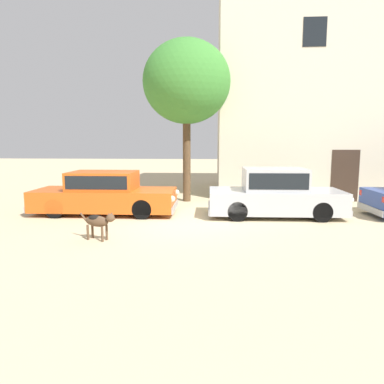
{
  "coord_description": "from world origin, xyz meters",
  "views": [
    {
      "loc": [
        1.03,
        -10.5,
        2.41
      ],
      "look_at": [
        0.38,
        0.2,
        0.9
      ],
      "focal_mm": 33.27,
      "sensor_mm": 36.0,
      "label": 1
    }
  ],
  "objects_px": {
    "parked_sedan_nearest": "(105,193)",
    "acacia_tree_left": "(187,82)",
    "parked_sedan_second": "(275,193)",
    "stray_dog_spotted": "(99,221)"
  },
  "relations": [
    {
      "from": "parked_sedan_nearest",
      "to": "acacia_tree_left",
      "type": "distance_m",
      "value": 5.5
    },
    {
      "from": "parked_sedan_second",
      "to": "acacia_tree_left",
      "type": "height_order",
      "value": "acacia_tree_left"
    },
    {
      "from": "parked_sedan_nearest",
      "to": "stray_dog_spotted",
      "type": "height_order",
      "value": "parked_sedan_nearest"
    },
    {
      "from": "stray_dog_spotted",
      "to": "acacia_tree_left",
      "type": "distance_m",
      "value": 7.54
    },
    {
      "from": "parked_sedan_nearest",
      "to": "parked_sedan_second",
      "type": "height_order",
      "value": "parked_sedan_second"
    },
    {
      "from": "parked_sedan_nearest",
      "to": "stray_dog_spotted",
      "type": "xyz_separation_m",
      "value": [
        0.85,
        -3.26,
        -0.22
      ]
    },
    {
      "from": "parked_sedan_second",
      "to": "stray_dog_spotted",
      "type": "bearing_deg",
      "value": -147.57
    },
    {
      "from": "parked_sedan_second",
      "to": "stray_dog_spotted",
      "type": "height_order",
      "value": "parked_sedan_second"
    },
    {
      "from": "parked_sedan_second",
      "to": "stray_dog_spotted",
      "type": "xyz_separation_m",
      "value": [
        -4.81,
        -3.16,
        -0.28
      ]
    },
    {
      "from": "parked_sedan_second",
      "to": "acacia_tree_left",
      "type": "xyz_separation_m",
      "value": [
        -3.08,
        2.83,
        3.96
      ]
    }
  ]
}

